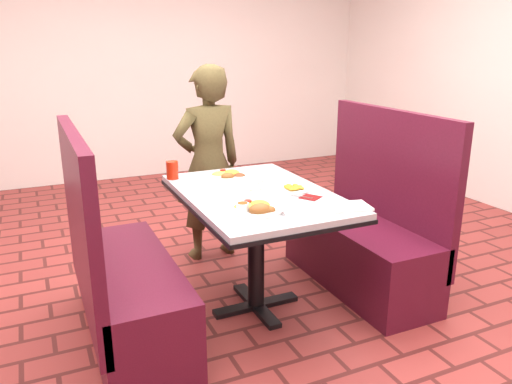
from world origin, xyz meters
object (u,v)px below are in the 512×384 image
dining_table (256,208)px  booth_bench_right (365,238)px  plantain_plate (293,189)px  red_tumbler (172,170)px  booth_bench_left (122,284)px  diner_person (208,164)px  far_dinner_plate (229,174)px  near_dinner_plate (256,206)px

dining_table → booth_bench_right: booth_bench_right is taller
plantain_plate → red_tumbler: size_ratio=1.77×
booth_bench_left → dining_table: bearing=0.0°
red_tumbler → dining_table: bearing=-53.6°
dining_table → booth_bench_left: booth_bench_left is taller
booth_bench_right → plantain_plate: bearing=-173.5°
booth_bench_left → diner_person: 1.27m
far_dinner_plate → plantain_plate: 0.49m
booth_bench_left → near_dinner_plate: 0.86m
booth_bench_right → red_tumbler: 1.34m
booth_bench_left → diner_person: bearing=47.3°
diner_person → plantain_plate: diner_person is taller
booth_bench_left → red_tumbler: size_ratio=10.64×
diner_person → near_dinner_plate: size_ratio=5.29×
booth_bench_left → diner_person: diner_person is taller
booth_bench_left → plantain_plate: (1.00, -0.07, 0.43)m
booth_bench_right → booth_bench_left: bearing=180.0°
red_tumbler → near_dinner_plate: bearing=-74.7°
booth_bench_left → far_dinner_plate: (0.78, 0.37, 0.44)m
plantain_plate → red_tumbler: bearing=135.5°
booth_bench_right → near_dinner_plate: (-0.94, -0.31, 0.45)m
near_dinner_plate → dining_table: bearing=65.8°
booth_bench_right → near_dinner_plate: 1.09m
booth_bench_left → plantain_plate: booth_bench_left is taller
near_dinner_plate → plantain_plate: near_dinner_plate is taller
booth_bench_right → far_dinner_plate: booth_bench_right is taller
booth_bench_right → red_tumbler: bearing=157.2°
booth_bench_left → near_dinner_plate: size_ratio=4.41×
booth_bench_right → plantain_plate: (-0.59, -0.07, 0.43)m
dining_table → far_dinner_plate: (-0.02, 0.37, 0.12)m
diner_person → far_dinner_plate: (-0.04, -0.51, 0.05)m
dining_table → red_tumbler: red_tumbler is taller
booth_bench_right → plantain_plate: booth_bench_right is taller
near_dinner_plate → red_tumbler: 0.83m
booth_bench_left → near_dinner_plate: bearing=-25.4°
plantain_plate → red_tumbler: 0.79m
diner_person → booth_bench_left: bearing=43.6°
dining_table → booth_bench_left: bearing=180.0°
dining_table → near_dinner_plate: (-0.14, -0.31, 0.13)m
near_dinner_plate → booth_bench_right: bearing=18.4°
diner_person → red_tumbler: 0.55m
plantain_plate → dining_table: bearing=161.8°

